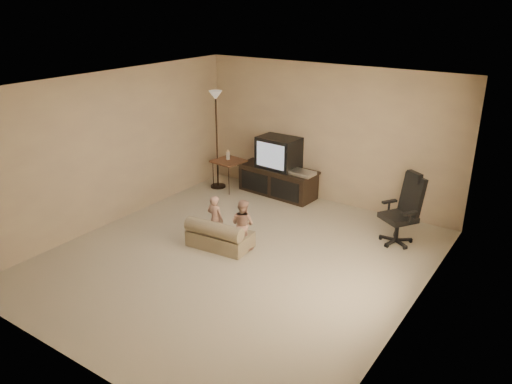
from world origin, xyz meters
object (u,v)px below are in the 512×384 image
tv_stand (278,171)px  side_table (228,161)px  office_chair (402,218)px  toddler_left (215,219)px  child_sofa (218,236)px  floor_lamp (216,118)px  toddler_right (243,224)px

tv_stand → side_table: (-0.95, -0.31, 0.11)m
office_chair → side_table: 3.61m
office_chair → toddler_left: 2.85m
child_sofa → toddler_left: size_ratio=1.27×
side_table → floor_lamp: bearing=-172.3°
tv_stand → floor_lamp: 1.56m
child_sofa → toddler_right: 0.42m
tv_stand → floor_lamp: (-1.20, -0.35, 0.93)m
side_table → child_sofa: size_ratio=0.82×
tv_stand → toddler_right: tv_stand is taller
tv_stand → floor_lamp: size_ratio=0.83×
office_chair → child_sofa: size_ratio=1.14×
floor_lamp → toddler_left: (1.48, -1.93, -1.01)m
child_sofa → toddler_right: toddler_right is taller
side_table → child_sofa: side_table is taller
toddler_left → child_sofa: bearing=141.6°
tv_stand → office_chair: (2.64, -0.66, -0.06)m
floor_lamp → toddler_left: 2.63m
floor_lamp → toddler_right: size_ratio=2.45×
floor_lamp → child_sofa: (1.62, -2.03, -1.22)m
tv_stand → side_table: 1.01m
toddler_left → tv_stand: bearing=-84.1°
tv_stand → floor_lamp: bearing=-159.8°
side_table → floor_lamp: size_ratio=0.42×
child_sofa → toddler_left: bearing=137.6°
toddler_right → tv_stand: bearing=-72.0°
floor_lamp → child_sofa: size_ratio=1.94×
tv_stand → toddler_right: size_ratio=2.05×
office_chair → toddler_left: bearing=-112.5°
office_chair → toddler_right: size_ratio=1.45×
office_chair → floor_lamp: size_ratio=0.59×
child_sofa → floor_lamp: bearing=123.3°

